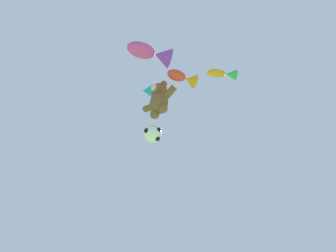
# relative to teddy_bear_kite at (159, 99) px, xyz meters

# --- Properties ---
(teddy_bear_kite) EXTENTS (2.31, 1.02, 2.34)m
(teddy_bear_kite) POSITION_rel_teddy_bear_kite_xyz_m (0.00, 0.00, 0.00)
(teddy_bear_kite) COLOR brown
(soccer_ball_kite) EXTENTS (0.98, 0.97, 0.90)m
(soccer_ball_kite) POSITION_rel_teddy_bear_kite_xyz_m (-0.66, 0.29, -1.81)
(soccer_ball_kite) COLOR white
(fish_kite_tangerine) EXTENTS (1.36, 1.49, 0.56)m
(fish_kite_tangerine) POSITION_rel_teddy_bear_kite_xyz_m (3.01, 1.71, 1.02)
(fish_kite_tangerine) COLOR orange
(fish_kite_crimson) EXTENTS (1.21, 1.66, 0.73)m
(fish_kite_crimson) POSITION_rel_teddy_bear_kite_xyz_m (1.57, 0.15, 0.50)
(fish_kite_crimson) COLOR red
(fish_kite_magenta) EXTENTS (1.86, 2.41, 1.03)m
(fish_kite_magenta) POSITION_rel_teddy_bear_kite_xyz_m (1.00, -1.56, 1.42)
(fish_kite_magenta) COLOR #E53F9E
(diamond_kite) EXTENTS (0.97, 0.91, 2.88)m
(diamond_kite) POSITION_rel_teddy_bear_kite_xyz_m (-1.78, 1.04, 3.08)
(diamond_kite) COLOR #19ADB2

